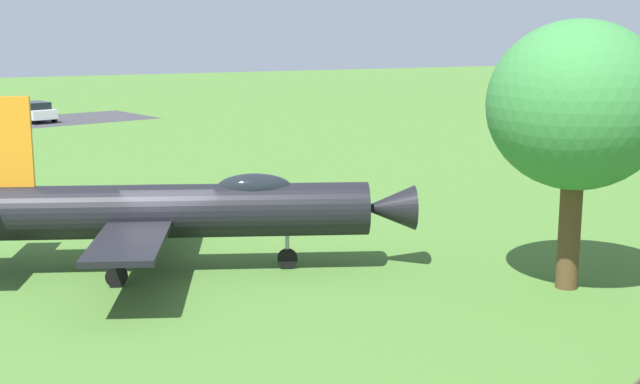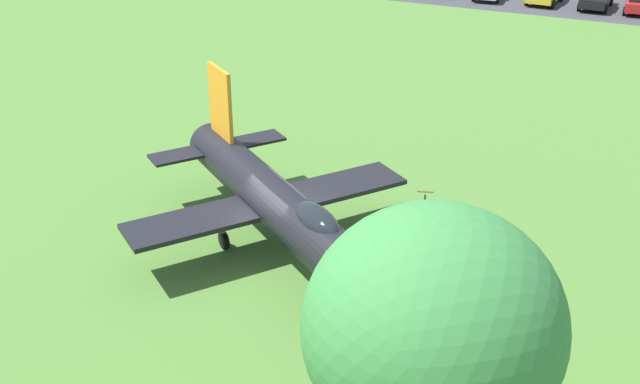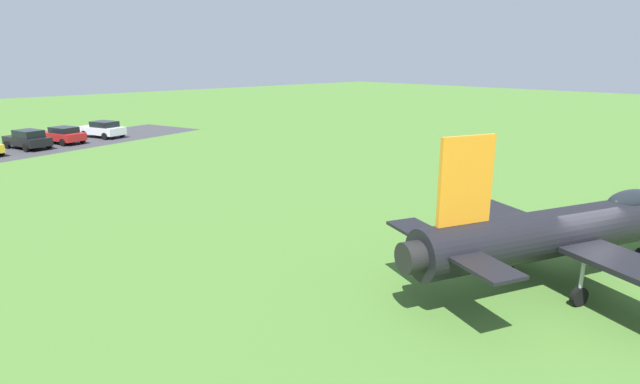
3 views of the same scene
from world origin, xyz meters
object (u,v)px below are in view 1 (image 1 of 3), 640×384
info_plaque (191,202)px  parked_car_white (34,111)px  display_jet (176,210)px  shade_tree (577,107)px

info_plaque → parked_car_white: 37.02m
display_jet → parked_car_white: size_ratio=2.88×
shade_tree → display_jet: bearing=147.1°
parked_car_white → display_jet: bearing=161.6°
shade_tree → info_plaque: (-7.37, 11.41, -4.14)m
shade_tree → parked_car_white: (-8.86, 48.40, -4.21)m
shade_tree → parked_car_white: bearing=100.4°
display_jet → parked_car_white: 42.37m
shade_tree → parked_car_white: 49.38m
info_plaque → display_jet: bearing=-110.0°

